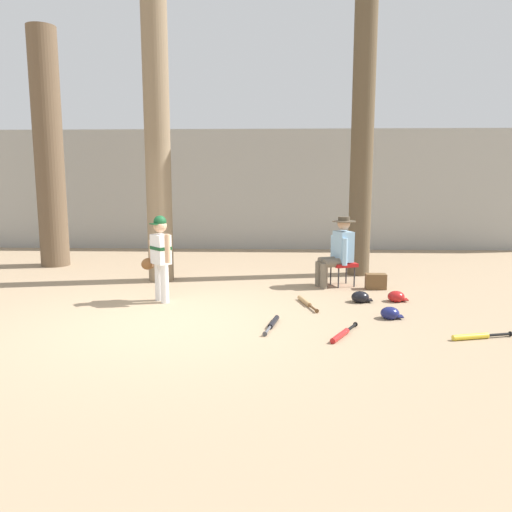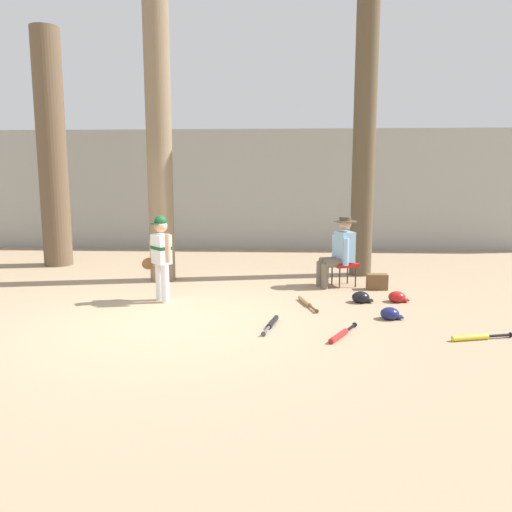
# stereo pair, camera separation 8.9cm
# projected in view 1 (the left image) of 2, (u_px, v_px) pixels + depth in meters

# --- Properties ---
(ground_plane) EXTENTS (60.00, 60.00, 0.00)m
(ground_plane) POSITION_uv_depth(u_px,v_px,m) (168.00, 323.00, 6.40)
(ground_plane) COLOR #9E8466
(concrete_back_wall) EXTENTS (18.00, 0.36, 3.10)m
(concrete_back_wall) POSITION_uv_depth(u_px,v_px,m) (223.00, 190.00, 13.06)
(concrete_back_wall) COLOR #9E9E99
(concrete_back_wall) RESTS_ON ground
(tree_near_player) EXTENTS (0.63, 0.63, 6.08)m
(tree_near_player) POSITION_uv_depth(u_px,v_px,m) (157.00, 127.00, 8.65)
(tree_near_player) COLOR #7F6B51
(tree_near_player) RESTS_ON ground
(tree_behind_spectator) EXTENTS (0.63, 0.63, 5.93)m
(tree_behind_spectator) POSITION_uv_depth(u_px,v_px,m) (362.00, 135.00, 9.23)
(tree_behind_spectator) COLOR brown
(tree_behind_spectator) RESTS_ON ground
(young_ballplayer) EXTENTS (0.55, 0.47, 1.31)m
(young_ballplayer) POSITION_uv_depth(u_px,v_px,m) (160.00, 253.00, 7.40)
(young_ballplayer) COLOR white
(young_ballplayer) RESTS_ON ground
(folding_stool) EXTENTS (0.51, 0.51, 0.41)m
(folding_stool) POSITION_uv_depth(u_px,v_px,m) (343.00, 265.00, 8.56)
(folding_stool) COLOR red
(folding_stool) RESTS_ON ground
(seated_spectator) EXTENTS (0.68, 0.54, 1.20)m
(seated_spectator) POSITION_uv_depth(u_px,v_px,m) (338.00, 249.00, 8.49)
(seated_spectator) COLOR #6B6051
(seated_spectator) RESTS_ON ground
(handbag_beside_stool) EXTENTS (0.34, 0.18, 0.26)m
(handbag_beside_stool) POSITION_uv_depth(u_px,v_px,m) (376.00, 281.00, 8.34)
(handbag_beside_stool) COLOR brown
(handbag_beside_stool) RESTS_ON ground
(tree_far_left) EXTENTS (0.95, 0.95, 5.03)m
(tree_far_left) POSITION_uv_depth(u_px,v_px,m) (50.00, 169.00, 10.32)
(tree_far_left) COLOR brown
(tree_far_left) RESTS_ON ground
(bat_black_composite) EXTENTS (0.21, 0.72, 0.07)m
(bat_black_composite) POSITION_uv_depth(u_px,v_px,m) (273.00, 323.00, 6.27)
(bat_black_composite) COLOR black
(bat_black_composite) RESTS_ON ground
(bat_yellow_trainer) EXTENTS (0.75, 0.25, 0.07)m
(bat_yellow_trainer) POSITION_uv_depth(u_px,v_px,m) (475.00, 336.00, 5.75)
(bat_yellow_trainer) COLOR yellow
(bat_yellow_trainer) RESTS_ON ground
(bat_red_barrel) EXTENTS (0.42, 0.70, 0.07)m
(bat_red_barrel) POSITION_uv_depth(u_px,v_px,m) (342.00, 334.00, 5.82)
(bat_red_barrel) COLOR red
(bat_red_barrel) RESTS_ON ground
(bat_wood_tan) EXTENTS (0.26, 0.81, 0.07)m
(bat_wood_tan) POSITION_uv_depth(u_px,v_px,m) (306.00, 302.00, 7.33)
(bat_wood_tan) COLOR tan
(bat_wood_tan) RESTS_ON ground
(batting_helmet_navy) EXTENTS (0.29, 0.23, 0.17)m
(batting_helmet_navy) POSITION_uv_depth(u_px,v_px,m) (390.00, 313.00, 6.58)
(batting_helmet_navy) COLOR navy
(batting_helmet_navy) RESTS_ON ground
(batting_helmet_black) EXTENTS (0.31, 0.24, 0.18)m
(batting_helmet_black) POSITION_uv_depth(u_px,v_px,m) (360.00, 297.00, 7.46)
(batting_helmet_black) COLOR black
(batting_helmet_black) RESTS_ON ground
(batting_helmet_red) EXTENTS (0.30, 0.23, 0.17)m
(batting_helmet_red) POSITION_uv_depth(u_px,v_px,m) (396.00, 297.00, 7.50)
(batting_helmet_red) COLOR #A81919
(batting_helmet_red) RESTS_ON ground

